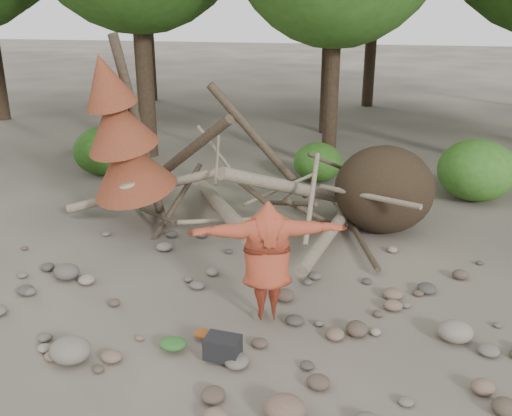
# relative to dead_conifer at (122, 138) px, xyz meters

# --- Properties ---
(ground) EXTENTS (120.00, 120.00, 0.00)m
(ground) POSITION_rel_dead_conifer_xyz_m (3.12, -3.37, -2.11)
(ground) COLOR #514C44
(ground) RESTS_ON ground
(deadfall_pile) EXTENTS (8.55, 5.24, 3.30)m
(deadfall_pile) POSITION_rel_dead_conifer_xyz_m (5.13, 0.87, -1.16)
(deadfall_pile) COLOR #332619
(deadfall_pile) RESTS_ON ground
(dead_conifer) EXTENTS (2.06, 2.16, 4.35)m
(dead_conifer) POSITION_rel_dead_conifer_xyz_m (0.00, 0.00, 0.00)
(dead_conifer) COLOR #4C3F30
(dead_conifer) RESTS_ON ground
(bush_left) EXTENTS (1.80, 1.80, 1.44)m
(bush_left) POSITION_rel_dead_conifer_xyz_m (-2.38, 3.83, -1.39)
(bush_left) COLOR #255115
(bush_left) RESTS_ON ground
(bush_mid) EXTENTS (1.40, 1.40, 1.12)m
(bush_mid) POSITION_rel_dead_conifer_xyz_m (3.92, 4.43, -1.55)
(bush_mid) COLOR #32671D
(bush_mid) RESTS_ON ground
(bush_right) EXTENTS (2.00, 2.00, 1.60)m
(bush_right) POSITION_rel_dead_conifer_xyz_m (8.12, 3.63, -1.31)
(bush_right) COLOR #3D7A26
(bush_right) RESTS_ON ground
(frisbee_thrower) EXTENTS (3.55, 1.32, 2.28)m
(frisbee_thrower) POSITION_rel_dead_conifer_xyz_m (3.85, -3.35, -1.02)
(frisbee_thrower) COLOR #A23C24
(frisbee_thrower) RESTS_ON ground
(backpack) EXTENTS (0.54, 0.39, 0.34)m
(backpack) POSITION_rel_dead_conifer_xyz_m (3.42, -4.60, -1.94)
(backpack) COLOR black
(backpack) RESTS_ON ground
(cloth_green) EXTENTS (0.42, 0.35, 0.16)m
(cloth_green) POSITION_rel_dead_conifer_xyz_m (2.62, -4.50, -2.03)
(cloth_green) COLOR #2A5D25
(cloth_green) RESTS_ON ground
(cloth_orange) EXTENTS (0.29, 0.24, 0.11)m
(cloth_orange) POSITION_rel_dead_conifer_xyz_m (2.99, -4.12, -2.06)
(cloth_orange) COLOR #9F4C1B
(cloth_orange) RESTS_ON ground
(boulder_front_left) EXTENTS (0.61, 0.55, 0.37)m
(boulder_front_left) POSITION_rel_dead_conifer_xyz_m (1.24, -5.04, -1.93)
(boulder_front_left) COLOR slate
(boulder_front_left) RESTS_ON ground
(boulder_front_right) EXTENTS (0.53, 0.48, 0.32)m
(boulder_front_right) POSITION_rel_dead_conifer_xyz_m (4.50, -5.64, -1.95)
(boulder_front_right) COLOR brown
(boulder_front_right) RESTS_ON ground
(boulder_mid_right) EXTENTS (0.54, 0.48, 0.32)m
(boulder_mid_right) POSITION_rel_dead_conifer_xyz_m (6.82, -3.37, -1.95)
(boulder_mid_right) COLOR gray
(boulder_mid_right) RESTS_ON ground
(boulder_mid_left) EXTENTS (0.49, 0.44, 0.30)m
(boulder_mid_left) POSITION_rel_dead_conifer_xyz_m (-0.12, -2.66, -1.96)
(boulder_mid_left) COLOR #5A524C
(boulder_mid_left) RESTS_ON ground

